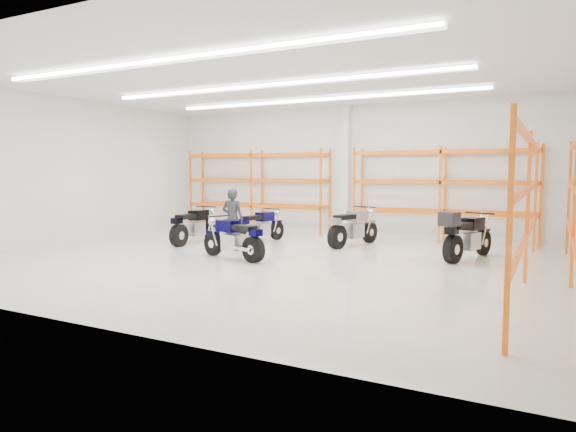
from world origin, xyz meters
The scene contains 12 objects.
ground centered at (0.00, 0.00, 0.00)m, with size 14.00×14.00×0.00m, color silver.
room_shell centered at (0.00, 0.03, 3.28)m, with size 14.02×12.02×4.51m.
motorcycle_main centered at (-0.54, -0.36, 0.51)m, with size 2.15×0.93×1.08m.
motorcycle_back_a centered at (-3.23, 1.42, 0.53)m, with size 0.76×2.28×1.12m.
motorcycle_back_b centered at (-1.56, 2.58, 0.49)m, with size 0.77×2.11×1.04m.
motorcycle_back_c centered at (1.25, 3.19, 0.54)m, with size 0.98×2.31×1.16m.
motorcycle_back_d centered at (4.60, 2.22, 0.60)m, with size 1.11×2.40×1.26m.
standing_man centered at (-1.53, 1.02, 0.87)m, with size 0.63×0.42×1.74m, color black.
structural_column centered at (0.00, 5.82, 2.25)m, with size 0.32×0.32×4.50m, color white.
pallet_racking_back_left centered at (-3.40, 5.48, 1.79)m, with size 5.67×0.87×3.00m.
pallet_racking_back_right centered at (3.40, 5.48, 1.79)m, with size 5.67×0.87×3.00m.
pallet_racking_side centered at (6.48, 0.00, 1.81)m, with size 0.87×9.07×3.00m.
Camera 1 is at (6.54, -11.06, 2.22)m, focal length 32.00 mm.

